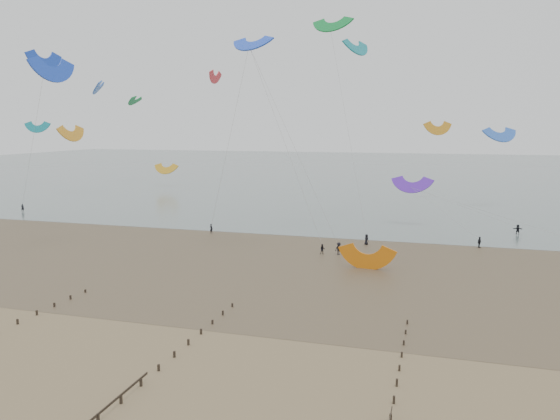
# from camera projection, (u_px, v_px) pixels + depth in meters

# --- Properties ---
(ground) EXTENTS (500.00, 500.00, 0.00)m
(ground) POSITION_uv_depth(u_px,v_px,m) (139.00, 346.00, 47.14)
(ground) COLOR brown
(ground) RESTS_ON ground
(sea_and_shore) EXTENTS (500.00, 665.00, 0.03)m
(sea_and_shore) POSITION_uv_depth(u_px,v_px,m) (236.00, 254.00, 80.91)
(sea_and_shore) COLOR #475654
(sea_and_shore) RESTS_ON ground
(kitesurfer_lead) EXTENTS (0.73, 0.62, 1.70)m
(kitesurfer_lead) POSITION_uv_depth(u_px,v_px,m) (211.00, 229.00, 96.65)
(kitesurfer_lead) COLOR black
(kitesurfer_lead) RESTS_ON ground
(kitesurfers) EXTENTS (133.21, 25.05, 1.87)m
(kitesurfers) POSITION_uv_depth(u_px,v_px,m) (466.00, 239.00, 87.43)
(kitesurfers) COLOR black
(kitesurfers) RESTS_ON ground
(grounded_kite) EXTENTS (7.02, 5.74, 3.59)m
(grounded_kite) POSITION_uv_depth(u_px,v_px,m) (366.00, 269.00, 72.74)
(grounded_kite) COLOR orange
(grounded_kite) RESTS_ON ground
(kites_airborne) EXTENTS (235.54, 109.03, 40.16)m
(kites_airborne) POSITION_uv_depth(u_px,v_px,m) (291.00, 114.00, 134.68)
(kites_airborne) COLOR #0D8334
(kites_airborne) RESTS_ON ground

